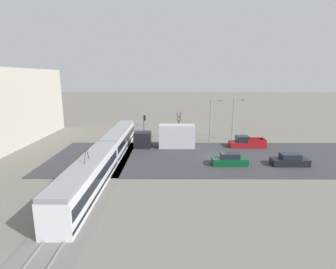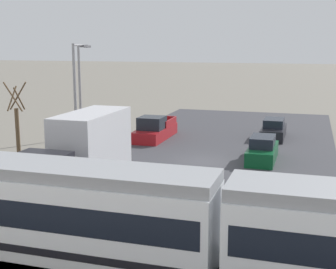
{
  "view_description": "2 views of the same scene",
  "coord_description": "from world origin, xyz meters",
  "px_view_note": "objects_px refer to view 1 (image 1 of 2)",
  "views": [
    {
      "loc": [
        -35.89,
        6.49,
        11.31
      ],
      "look_at": [
        0.5,
        6.68,
        3.24
      ],
      "focal_mm": 28.0,
      "sensor_mm": 36.0,
      "label": 1
    },
    {
      "loc": [
        -6.26,
        28.35,
        7.45
      ],
      "look_at": [
        0.96,
        4.86,
        2.68
      ],
      "focal_mm": 50.0,
      "sensor_mm": 36.0,
      "label": 2
    }
  ],
  "objects_px": {
    "street_lamp_mid_block": "(212,117)",
    "no_parking_sign": "(231,133)",
    "light_rail_tram": "(107,154)",
    "sedan_car_1": "(230,160)",
    "pickup_truck": "(246,143)",
    "traffic_light_pole": "(144,124)",
    "sedan_car_0": "(290,161)",
    "street_lamp_near_crossing": "(234,116)",
    "street_tree": "(179,127)",
    "box_truck": "(168,137)"
  },
  "relations": [
    {
      "from": "street_lamp_mid_block",
      "to": "no_parking_sign",
      "type": "height_order",
      "value": "street_lamp_mid_block"
    },
    {
      "from": "light_rail_tram",
      "to": "sedan_car_1",
      "type": "height_order",
      "value": "light_rail_tram"
    },
    {
      "from": "light_rail_tram",
      "to": "pickup_truck",
      "type": "distance_m",
      "value": 22.45
    },
    {
      "from": "traffic_light_pole",
      "to": "street_lamp_mid_block",
      "type": "distance_m",
      "value": 12.04
    },
    {
      "from": "sedan_car_0",
      "to": "traffic_light_pole",
      "type": "bearing_deg",
      "value": -125.14
    },
    {
      "from": "sedan_car_0",
      "to": "street_lamp_mid_block",
      "type": "bearing_deg",
      "value": -147.78
    },
    {
      "from": "pickup_truck",
      "to": "sedan_car_1",
      "type": "relative_size",
      "value": 1.27
    },
    {
      "from": "pickup_truck",
      "to": "street_lamp_near_crossing",
      "type": "xyz_separation_m",
      "value": [
        5.96,
        0.68,
        3.54
      ]
    },
    {
      "from": "street_tree",
      "to": "no_parking_sign",
      "type": "bearing_deg",
      "value": -92.1
    },
    {
      "from": "street_tree",
      "to": "street_lamp_near_crossing",
      "type": "distance_m",
      "value": 10.34
    },
    {
      "from": "sedan_car_1",
      "to": "no_parking_sign",
      "type": "relative_size",
      "value": 1.87
    },
    {
      "from": "pickup_truck",
      "to": "street_lamp_near_crossing",
      "type": "bearing_deg",
      "value": 6.53
    },
    {
      "from": "light_rail_tram",
      "to": "pickup_truck",
      "type": "xyz_separation_m",
      "value": [
        9.18,
        -20.47,
        -0.89
      ]
    },
    {
      "from": "street_tree",
      "to": "no_parking_sign",
      "type": "relative_size",
      "value": 2.19
    },
    {
      "from": "street_lamp_mid_block",
      "to": "light_rail_tram",
      "type": "bearing_deg",
      "value": 130.7
    },
    {
      "from": "light_rail_tram",
      "to": "sedan_car_1",
      "type": "distance_m",
      "value": 15.81
    },
    {
      "from": "street_lamp_near_crossing",
      "to": "box_truck",
      "type": "bearing_deg",
      "value": 117.05
    },
    {
      "from": "box_truck",
      "to": "no_parking_sign",
      "type": "xyz_separation_m",
      "value": [
        4.8,
        -11.18,
        -0.32
      ]
    },
    {
      "from": "light_rail_tram",
      "to": "sedan_car_1",
      "type": "bearing_deg",
      "value": -88.91
    },
    {
      "from": "sedan_car_1",
      "to": "no_parking_sign",
      "type": "distance_m",
      "value": 13.93
    },
    {
      "from": "box_truck",
      "to": "traffic_light_pole",
      "type": "xyz_separation_m",
      "value": [
        5.32,
        4.38,
        1.2
      ]
    },
    {
      "from": "sedan_car_0",
      "to": "pickup_truck",
      "type": "bearing_deg",
      "value": -161.2
    },
    {
      "from": "light_rail_tram",
      "to": "street_tree",
      "type": "bearing_deg",
      "value": -34.31
    },
    {
      "from": "traffic_light_pole",
      "to": "street_tree",
      "type": "relative_size",
      "value": 0.86
    },
    {
      "from": "light_rail_tram",
      "to": "traffic_light_pole",
      "type": "bearing_deg",
      "value": -13.44
    },
    {
      "from": "box_truck",
      "to": "pickup_truck",
      "type": "relative_size",
      "value": 1.7
    },
    {
      "from": "light_rail_tram",
      "to": "street_lamp_mid_block",
      "type": "distance_m",
      "value": 20.41
    },
    {
      "from": "light_rail_tram",
      "to": "street_lamp_near_crossing",
      "type": "xyz_separation_m",
      "value": [
        15.14,
        -19.78,
        2.66
      ]
    },
    {
      "from": "street_tree",
      "to": "street_lamp_mid_block",
      "type": "distance_m",
      "value": 6.07
    },
    {
      "from": "no_parking_sign",
      "to": "traffic_light_pole",
      "type": "bearing_deg",
      "value": 88.09
    },
    {
      "from": "street_lamp_near_crossing",
      "to": "no_parking_sign",
      "type": "relative_size",
      "value": 3.08
    },
    {
      "from": "sedan_car_0",
      "to": "street_lamp_mid_block",
      "type": "relative_size",
      "value": 0.62
    },
    {
      "from": "traffic_light_pole",
      "to": "sedan_car_0",
      "type": "bearing_deg",
      "value": -125.14
    },
    {
      "from": "street_tree",
      "to": "street_lamp_near_crossing",
      "type": "xyz_separation_m",
      "value": [
        0.97,
        -10.11,
        1.92
      ]
    },
    {
      "from": "box_truck",
      "to": "street_tree",
      "type": "distance_m",
      "value": 5.51
    },
    {
      "from": "street_lamp_near_crossing",
      "to": "no_parking_sign",
      "type": "height_order",
      "value": "street_lamp_near_crossing"
    },
    {
      "from": "sedan_car_1",
      "to": "no_parking_sign",
      "type": "height_order",
      "value": "no_parking_sign"
    },
    {
      "from": "light_rail_tram",
      "to": "no_parking_sign",
      "type": "relative_size",
      "value": 13.35
    },
    {
      "from": "light_rail_tram",
      "to": "traffic_light_pole",
      "type": "relative_size",
      "value": 7.09
    },
    {
      "from": "pickup_truck",
      "to": "traffic_light_pole",
      "type": "xyz_separation_m",
      "value": [
        5.17,
        17.04,
        2.2
      ]
    },
    {
      "from": "box_truck",
      "to": "traffic_light_pole",
      "type": "height_order",
      "value": "traffic_light_pole"
    },
    {
      "from": "sedan_car_0",
      "to": "traffic_light_pole",
      "type": "height_order",
      "value": "traffic_light_pole"
    },
    {
      "from": "traffic_light_pole",
      "to": "no_parking_sign",
      "type": "bearing_deg",
      "value": -91.91
    },
    {
      "from": "street_tree",
      "to": "street_lamp_mid_block",
      "type": "relative_size",
      "value": 0.71
    },
    {
      "from": "pickup_truck",
      "to": "street_lamp_near_crossing",
      "type": "height_order",
      "value": "street_lamp_near_crossing"
    },
    {
      "from": "light_rail_tram",
      "to": "street_lamp_mid_block",
      "type": "xyz_separation_m",
      "value": [
        13.19,
        -15.34,
        2.69
      ]
    },
    {
      "from": "sedan_car_0",
      "to": "street_lamp_mid_block",
      "type": "distance_m",
      "value": 15.77
    },
    {
      "from": "box_truck",
      "to": "street_lamp_near_crossing",
      "type": "relative_size",
      "value": 1.31
    },
    {
      "from": "traffic_light_pole",
      "to": "street_lamp_mid_block",
      "type": "xyz_separation_m",
      "value": [
        -1.16,
        -11.91,
        1.38
      ]
    },
    {
      "from": "street_lamp_mid_block",
      "to": "pickup_truck",
      "type": "bearing_deg",
      "value": -128.03
    }
  ]
}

